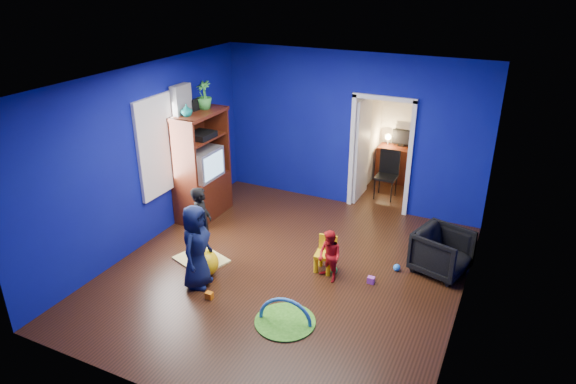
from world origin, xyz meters
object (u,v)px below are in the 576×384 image
at_px(play_mat, 285,322).
at_px(study_desk, 398,164).
at_px(vase, 186,110).
at_px(crt_tv, 203,164).
at_px(folding_chair, 386,176).
at_px(kid_chair, 325,256).
at_px(toddler_red, 330,256).
at_px(child_black, 202,224).
at_px(hopper_ball, 205,263).
at_px(tv_armoire, 201,165).
at_px(child_navy, 196,247).
at_px(armchair, 442,252).

bearing_deg(play_mat, study_desk, 89.05).
bearing_deg(vase, crt_tv, 82.41).
bearing_deg(folding_chair, vase, -138.47).
bearing_deg(study_desk, vase, -129.18).
relative_size(kid_chair, study_desk, 0.57).
height_order(toddler_red, play_mat, toddler_red).
height_order(child_black, kid_chair, child_black).
distance_m(toddler_red, crt_tv, 3.07).
height_order(toddler_red, hopper_ball, toddler_red).
xyz_separation_m(vase, kid_chair, (2.72, -0.51, -1.81)).
relative_size(tv_armoire, study_desk, 2.23).
height_order(child_black, child_navy, child_navy).
bearing_deg(play_mat, toddler_red, 82.82).
height_order(child_navy, hopper_ball, child_navy).
distance_m(vase, tv_armoire, 1.12).
bearing_deg(hopper_ball, vase, 129.83).
distance_m(kid_chair, study_desk, 3.96).
bearing_deg(play_mat, child_navy, 170.88).
height_order(toddler_red, tv_armoire, tv_armoire).
height_order(vase, play_mat, vase).
distance_m(hopper_ball, kid_chair, 1.79).
height_order(tv_armoire, study_desk, tv_armoire).
xyz_separation_m(vase, crt_tv, (0.04, 0.30, -1.04)).
relative_size(play_mat, study_desk, 0.91).
height_order(armchair, hopper_ball, armchair).
xyz_separation_m(child_black, crt_tv, (-0.82, 1.28, 0.41)).
height_order(tv_armoire, kid_chair, tv_armoire).
bearing_deg(child_navy, folding_chair, -29.92).
height_order(child_navy, kid_chair, child_navy).
distance_m(tv_armoire, play_mat, 3.62).
distance_m(vase, study_desk, 4.76).
xyz_separation_m(crt_tv, hopper_ball, (1.12, -1.69, -0.82)).
bearing_deg(armchair, hopper_ball, 133.56).
relative_size(child_black, kid_chair, 2.42).
distance_m(child_navy, vase, 2.49).
height_order(armchair, child_navy, child_navy).
height_order(toddler_red, crt_tv, crt_tv).
distance_m(child_black, crt_tv, 1.58).
bearing_deg(study_desk, tv_armoire, -131.75).
bearing_deg(hopper_ball, crt_tv, 123.53).
bearing_deg(child_navy, crt_tv, 22.34).
relative_size(child_black, folding_chair, 1.32).
bearing_deg(kid_chair, child_black, -173.26).
bearing_deg(hopper_ball, toddler_red, 21.72).
distance_m(child_black, child_navy, 0.75).
bearing_deg(folding_chair, toddler_red, -88.93).
bearing_deg(crt_tv, vase, -97.59).
height_order(vase, folding_chair, vase).
height_order(vase, kid_chair, vase).
bearing_deg(crt_tv, child_black, -57.28).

